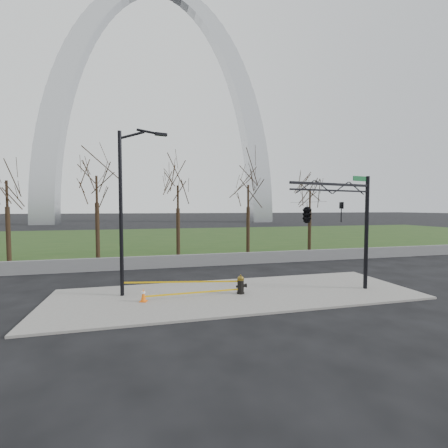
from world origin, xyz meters
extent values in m
plane|color=black|center=(0.00, 0.00, 0.00)|extent=(500.00, 500.00, 0.00)
cube|color=slate|center=(0.00, 0.00, 0.05)|extent=(18.00, 6.00, 0.10)
cube|color=#1F3A15|center=(0.00, 30.00, 0.03)|extent=(120.00, 40.00, 0.06)
cube|color=#59595B|center=(0.00, 8.00, 0.45)|extent=(60.00, 0.30, 0.90)
cylinder|color=black|center=(0.11, -0.09, 0.13)|extent=(0.38, 0.38, 0.07)
cylinder|color=black|center=(0.11, -0.09, 0.44)|extent=(0.29, 0.29, 0.68)
cylinder|color=black|center=(0.35, -0.12, 0.50)|extent=(0.25, 0.21, 0.18)
cylinder|color=black|center=(-0.06, -0.07, 0.46)|extent=(0.13, 0.13, 0.11)
cylinder|color=brown|center=(0.11, -0.09, 0.80)|extent=(0.34, 0.34, 0.07)
ellipsoid|color=brown|center=(0.11, -0.09, 0.87)|extent=(0.32, 0.32, 0.24)
cylinder|color=brown|center=(0.11, -0.09, 1.00)|extent=(0.07, 0.07, 0.09)
cube|color=#EC5F0C|center=(-4.56, -0.24, 0.12)|extent=(0.40, 0.40, 0.03)
cone|color=#EC5F0C|center=(-4.56, -0.24, 0.42)|extent=(0.24, 0.24, 0.56)
cylinder|color=white|center=(-4.56, -0.24, 0.52)|extent=(0.18, 0.18, 0.09)
cylinder|color=black|center=(-5.56, 1.04, 4.00)|extent=(0.18, 0.18, 8.00)
cylinder|color=black|center=(-5.03, 1.16, 7.85)|extent=(1.26, 0.39, 0.56)
cylinder|color=black|center=(-4.20, 1.35, 8.10)|extent=(1.20, 0.38, 0.22)
cube|color=black|center=(-3.61, 1.48, 8.05)|extent=(0.63, 0.35, 0.14)
cylinder|color=black|center=(6.80, -0.78, 3.00)|extent=(0.20, 0.20, 6.00)
cube|color=black|center=(4.35, -1.27, 5.50)|extent=(4.93, 1.10, 0.12)
cube|color=black|center=(4.35, -1.27, 5.20)|extent=(4.92, 1.06, 0.08)
cube|color=#0C5926|center=(6.21, -0.90, 5.85)|extent=(0.89, 0.22, 0.25)
imported|color=black|center=(5.04, -1.13, 4.15)|extent=(0.20, 0.23, 1.00)
imported|color=black|center=(2.88, -1.56, 4.15)|extent=(1.00, 2.54, 1.00)
cube|color=#DDA90B|center=(-2.73, 0.47, 0.72)|extent=(5.68, 1.14, 0.08)
cube|color=#DDA90B|center=(-2.23, -0.17, 0.33)|extent=(4.67, 0.15, 0.08)
camera|label=1|loc=(-4.42, -14.43, 4.35)|focal=24.57mm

